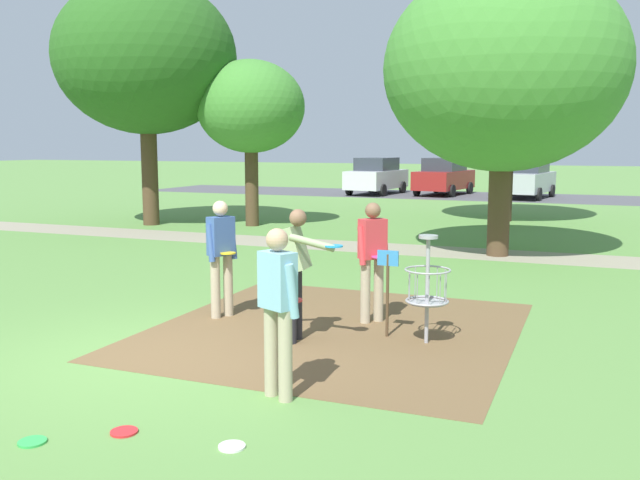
# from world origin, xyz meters

# --- Properties ---
(ground_plane) EXTENTS (160.00, 160.00, 0.00)m
(ground_plane) POSITION_xyz_m (0.00, 0.00, 0.00)
(ground_plane) COLOR #5B8942
(dirt_tee_pad) EXTENTS (4.77, 5.02, 0.01)m
(dirt_tee_pad) POSITION_xyz_m (1.65, 2.05, 0.00)
(dirt_tee_pad) COLOR brown
(dirt_tee_pad) RESTS_ON ground
(disc_golf_basket) EXTENTS (0.98, 0.58, 1.39)m
(disc_golf_basket) POSITION_xyz_m (2.90, 1.89, 0.75)
(disc_golf_basket) COLOR #9E9EA3
(disc_golf_basket) RESTS_ON ground
(player_foreground_watching) EXTENTS (0.45, 0.49, 1.71)m
(player_foreground_watching) POSITION_xyz_m (-0.12, 2.08, 0.97)
(player_foreground_watching) COLOR tan
(player_foreground_watching) RESTS_ON ground
(player_throwing) EXTENTS (0.49, 0.45, 1.71)m
(player_throwing) POSITION_xyz_m (2.04, -0.55, 0.97)
(player_throwing) COLOR tan
(player_throwing) RESTS_ON ground
(player_waiting_left) EXTENTS (0.45, 0.46, 1.71)m
(player_waiting_left) POSITION_xyz_m (2.00, 2.62, 0.97)
(player_waiting_left) COLOR tan
(player_waiting_left) RESTS_ON ground
(player_waiting_right) EXTENTS (1.13, 0.44, 1.71)m
(player_waiting_right) POSITION_xyz_m (1.38, 1.33, 0.99)
(player_waiting_right) COLOR #232328
(player_waiting_right) RESTS_ON ground
(frisbee_near_basket) EXTENTS (0.23, 0.23, 0.02)m
(frisbee_near_basket) POSITION_xyz_m (2.17, -1.73, 0.01)
(frisbee_near_basket) COLOR white
(frisbee_near_basket) RESTS_ON ground
(frisbee_mid_grass) EXTENTS (0.24, 0.24, 0.02)m
(frisbee_mid_grass) POSITION_xyz_m (1.14, -1.82, 0.01)
(frisbee_mid_grass) COLOR red
(frisbee_mid_grass) RESTS_ON ground
(frisbee_far_left) EXTENTS (0.24, 0.24, 0.02)m
(frisbee_far_left) POSITION_xyz_m (0.55, -2.28, 0.01)
(frisbee_far_left) COLOR green
(frisbee_far_left) RESTS_ON ground
(tree_near_left) EXTENTS (3.30, 3.30, 5.05)m
(tree_near_left) POSITION_xyz_m (-5.02, 12.37, 3.62)
(tree_near_left) COLOR #4C3823
(tree_near_left) RESTS_ON ground
(tree_near_right) EXTENTS (5.30, 5.30, 6.41)m
(tree_near_right) POSITION_xyz_m (2.85, 9.33, 4.14)
(tree_near_right) COLOR #4C3823
(tree_near_right) RESTS_ON ground
(tree_mid_left) EXTENTS (5.57, 5.57, 6.91)m
(tree_mid_left) POSITION_xyz_m (2.06, 16.69, 4.53)
(tree_mid_left) COLOR #422D1E
(tree_mid_left) RESTS_ON ground
(tree_mid_center) EXTENTS (5.51, 5.51, 7.50)m
(tree_mid_center) POSITION_xyz_m (-8.08, 11.41, 5.13)
(tree_mid_center) COLOR #4C3823
(tree_mid_center) RESTS_ON ground
(parking_lot_strip) EXTENTS (36.00, 6.00, 0.01)m
(parking_lot_strip) POSITION_xyz_m (0.00, 27.34, 0.00)
(parking_lot_strip) COLOR #4C4C51
(parking_lot_strip) RESTS_ON ground
(parked_car_leftmost) EXTENTS (2.32, 4.37, 1.84)m
(parked_car_leftmost) POSITION_xyz_m (-5.49, 26.80, 0.92)
(parked_car_leftmost) COLOR silver
(parked_car_leftmost) RESTS_ON ground
(parked_car_center_left) EXTENTS (2.44, 4.42, 1.84)m
(parked_car_center_left) POSITION_xyz_m (-2.23, 27.58, 0.92)
(parked_car_center_left) COLOR maroon
(parked_car_center_left) RESTS_ON ground
(parked_car_center_right) EXTENTS (2.45, 4.43, 1.84)m
(parked_car_center_right) POSITION_xyz_m (1.78, 26.92, 0.92)
(parked_car_center_right) COLOR #B2B7BC
(parked_car_center_right) RESTS_ON ground
(gravel_path) EXTENTS (40.00, 1.73, 0.00)m
(gravel_path) POSITION_xyz_m (0.00, 9.42, 0.00)
(gravel_path) COLOR gray
(gravel_path) RESTS_ON ground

